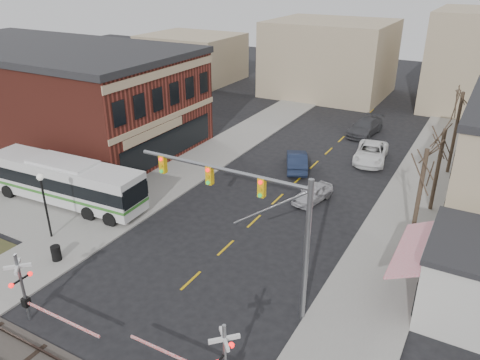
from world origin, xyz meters
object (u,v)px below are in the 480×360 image
at_px(transit_bus, 66,181).
at_px(trash_bin, 56,253).
at_px(pedestrian_near, 123,212).
at_px(traffic_signal_mast, 257,209).
at_px(pedestrian_far, 134,187).
at_px(rr_crossing_east, 216,360).
at_px(car_c, 371,153).
at_px(rr_crossing_west, 28,291).
at_px(car_b, 297,161).
at_px(car_a, 313,193).
at_px(car_d, 365,127).
at_px(street_lamp, 43,193).

height_order(transit_bus, trash_bin, transit_bus).
distance_m(transit_bus, pedestrian_near, 6.03).
xyz_separation_m(traffic_signal_mast, pedestrian_far, (-14.06, 6.39, -4.71)).
xyz_separation_m(rr_crossing_east, pedestrian_near, (-13.43, 9.17, -1.00)).
bearing_deg(car_c, traffic_signal_mast, -98.11).
relative_size(rr_crossing_west, car_b, 1.11).
bearing_deg(rr_crossing_west, car_c, 72.84).
height_order(car_b, pedestrian_far, pedestrian_far).
distance_m(trash_bin, car_b, 21.94).
xyz_separation_m(trash_bin, car_a, (10.91, 15.46, 0.08)).
xyz_separation_m(rr_crossing_west, pedestrian_near, (-2.83, 9.93, -1.00)).
xyz_separation_m(car_d, pedestrian_far, (-11.58, -24.09, 0.18)).
height_order(transit_bus, rr_crossing_west, rr_crossing_west).
xyz_separation_m(car_d, pedestrian_near, (-9.59, -27.56, 0.12)).
xyz_separation_m(rr_crossing_east, car_a, (-3.02, 19.07, -1.29)).
bearing_deg(rr_crossing_west, transit_bus, 130.47).
height_order(transit_bus, traffic_signal_mast, traffic_signal_mast).
height_order(traffic_signal_mast, car_d, traffic_signal_mast).
relative_size(traffic_signal_mast, car_d, 1.68).
bearing_deg(car_a, traffic_signal_mast, -69.86).
xyz_separation_m(traffic_signal_mast, car_b, (-5.20, 18.02, -4.90)).
bearing_deg(pedestrian_near, car_a, -46.80).
distance_m(transit_bus, car_b, 19.56).
xyz_separation_m(car_a, pedestrian_far, (-12.40, -6.43, 0.35)).
bearing_deg(traffic_signal_mast, rr_crossing_east, -77.73).
relative_size(car_c, pedestrian_far, 3.27).
bearing_deg(rr_crossing_east, street_lamp, 162.04).
xyz_separation_m(street_lamp, trash_bin, (2.53, -1.73, -2.80)).
bearing_deg(car_b, car_c, -160.18).
bearing_deg(pedestrian_far, street_lamp, -137.73).
bearing_deg(street_lamp, pedestrian_far, 81.93).
bearing_deg(trash_bin, car_c, 63.90).
distance_m(trash_bin, pedestrian_far, 9.16).
bearing_deg(car_c, rr_crossing_west, -115.03).
xyz_separation_m(transit_bus, car_d, (15.54, 27.20, -1.06)).
relative_size(trash_bin, pedestrian_near, 0.56).
bearing_deg(car_a, pedestrian_near, -123.68).
relative_size(street_lamp, pedestrian_near, 2.71).
height_order(rr_crossing_east, pedestrian_near, rr_crossing_east).
xyz_separation_m(street_lamp, car_d, (12.62, 31.40, -2.54)).
bearing_deg(car_c, transit_bus, -140.12).
relative_size(traffic_signal_mast, car_a, 2.48).
relative_size(car_b, car_c, 0.85).
bearing_deg(pedestrian_near, car_b, -24.82).
bearing_deg(transit_bus, car_c, 47.76).
distance_m(street_lamp, car_b, 21.52).
distance_m(traffic_signal_mast, street_lamp, 15.30).
relative_size(rr_crossing_east, pedestrian_near, 3.29).
relative_size(car_d, pedestrian_near, 3.44).
bearing_deg(pedestrian_far, pedestrian_near, -99.76).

